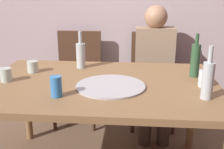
% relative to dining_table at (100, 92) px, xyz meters
% --- Properties ---
extents(dining_table, '(1.55, 1.03, 0.73)m').
position_rel_dining_table_xyz_m(dining_table, '(0.00, 0.00, 0.00)').
color(dining_table, olive).
rests_on(dining_table, ground_plane).
extents(pizza_tray, '(0.44, 0.44, 0.01)m').
position_rel_dining_table_xyz_m(pizza_tray, '(0.08, -0.09, 0.07)').
color(pizza_tray, '#ADADB2').
rests_on(pizza_tray, dining_table).
extents(wine_bottle, '(0.06, 0.06, 0.30)m').
position_rel_dining_table_xyz_m(wine_bottle, '(0.64, 0.18, 0.19)').
color(wine_bottle, '#2D5133').
rests_on(wine_bottle, dining_table).
extents(beer_bottle, '(0.07, 0.07, 0.28)m').
position_rel_dining_table_xyz_m(beer_bottle, '(-0.19, 0.33, 0.17)').
color(beer_bottle, '#B2BCC1').
rests_on(beer_bottle, dining_table).
extents(water_bottle, '(0.07, 0.07, 0.30)m').
position_rel_dining_table_xyz_m(water_bottle, '(0.63, -0.23, 0.18)').
color(water_bottle, '#B2BCC1').
rests_on(water_bottle, dining_table).
extents(tumbler_near, '(0.08, 0.08, 0.09)m').
position_rel_dining_table_xyz_m(tumbler_near, '(-0.63, -0.04, 0.11)').
color(tumbler_near, '#B7C6BC').
rests_on(tumbler_near, dining_table).
extents(tumbler_far, '(0.08, 0.08, 0.10)m').
position_rel_dining_table_xyz_m(tumbler_far, '(0.67, -0.03, 0.12)').
color(tumbler_far, silver).
rests_on(tumbler_far, dining_table).
extents(wine_glass, '(0.08, 0.08, 0.08)m').
position_rel_dining_table_xyz_m(wine_glass, '(-0.52, 0.18, 0.11)').
color(wine_glass, '#B7C6BC').
rests_on(wine_glass, dining_table).
extents(soda_can, '(0.07, 0.07, 0.12)m').
position_rel_dining_table_xyz_m(soda_can, '(-0.22, -0.27, 0.13)').
color(soda_can, '#337AC1').
rests_on(soda_can, dining_table).
extents(chair_left, '(0.44, 0.44, 0.90)m').
position_rel_dining_table_xyz_m(chair_left, '(-0.34, 0.91, -0.14)').
color(chair_left, '#472D1E').
rests_on(chair_left, ground_plane).
extents(chair_right, '(0.44, 0.44, 0.90)m').
position_rel_dining_table_xyz_m(chair_right, '(0.41, 0.91, -0.14)').
color(chair_right, '#472D1E').
rests_on(chair_right, ground_plane).
extents(guest_in_sweater, '(0.36, 0.56, 1.17)m').
position_rel_dining_table_xyz_m(guest_in_sweater, '(0.41, 0.76, -0.01)').
color(guest_in_sweater, '#937A60').
rests_on(guest_in_sweater, ground_plane).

